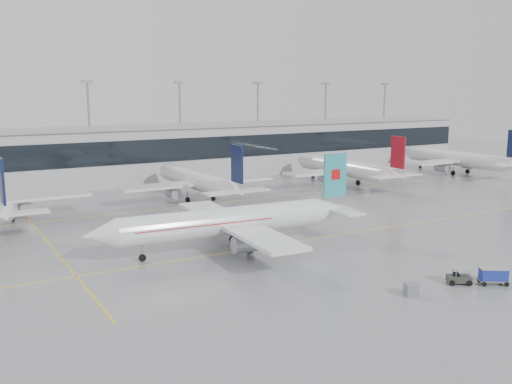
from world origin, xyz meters
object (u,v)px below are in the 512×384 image
baggage_tug (459,278)px  air_canada_jet (233,221)px  gse_unit (411,290)px  baggage_cart (493,275)px

baggage_tug → air_canada_jet: bearing=153.0°
gse_unit → baggage_cart: bearing=10.1°
baggage_tug → gse_unit: bearing=-147.9°
baggage_tug → baggage_cart: bearing=-0.0°
baggage_tug → baggage_cart: size_ratio=1.06×
baggage_cart → baggage_tug: bearing=180.0°
air_canada_jet → gse_unit: (7.54, -24.05, -3.12)m
baggage_cart → gse_unit: baggage_cart is taller
air_canada_jet → baggage_tug: 28.24m
air_canada_jet → gse_unit: 25.39m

